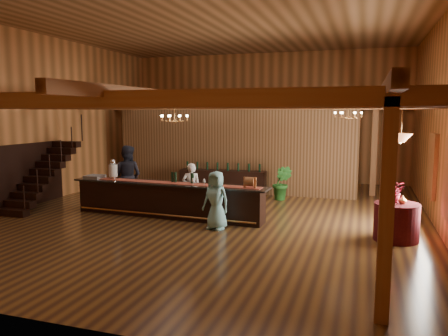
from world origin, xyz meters
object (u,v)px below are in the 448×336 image
(raffle_drum, at_px, (250,182))
(guest, at_px, (216,200))
(floor_plant, at_px, (282,183))
(chandelier_left, at_px, (175,118))
(staff_second, at_px, (127,176))
(pendant_lamp, at_px, (401,138))
(tasting_bar, at_px, (168,200))
(chandelier_right, at_px, (348,115))
(beverage_dispenser, at_px, (113,170))
(bartender, at_px, (191,188))
(round_table, at_px, (396,222))
(backbar_shelf, at_px, (223,182))

(raffle_drum, distance_m, guest, 1.06)
(floor_plant, bearing_deg, chandelier_left, -129.07)
(raffle_drum, height_order, staff_second, staff_second)
(pendant_lamp, distance_m, floor_plant, 5.43)
(tasting_bar, bearing_deg, chandelier_right, 29.93)
(raffle_drum, bearing_deg, pendant_lamp, -5.06)
(chandelier_left, distance_m, pendant_lamp, 5.99)
(raffle_drum, xyz_separation_m, chandelier_left, (-2.31, 0.38, 1.66))
(raffle_drum, relative_size, floor_plant, 0.29)
(beverage_dispenser, distance_m, bartender, 2.42)
(guest, bearing_deg, raffle_drum, 56.87)
(chandelier_left, bearing_deg, raffle_drum, -9.44)
(round_table, height_order, floor_plant, floor_plant)
(pendant_lamp, xyz_separation_m, bartender, (-5.62, 1.13, -1.66))
(raffle_drum, relative_size, guest, 0.23)
(bartender, distance_m, guest, 1.97)
(tasting_bar, bearing_deg, pendant_lamp, -2.03)
(raffle_drum, height_order, chandelier_left, chandelier_left)
(pendant_lamp, height_order, floor_plant, pendant_lamp)
(staff_second, bearing_deg, raffle_drum, 163.13)
(raffle_drum, xyz_separation_m, staff_second, (-4.26, 1.02, -0.19))
(backbar_shelf, bearing_deg, pendant_lamp, -40.26)
(tasting_bar, xyz_separation_m, round_table, (6.08, -0.47, -0.06))
(chandelier_left, xyz_separation_m, bartender, (0.32, 0.42, -2.07))
(tasting_bar, xyz_separation_m, chandelier_left, (0.14, 0.24, 2.32))
(chandelier_right, bearing_deg, raffle_drum, -131.40)
(round_table, xyz_separation_m, guest, (-4.33, -0.36, 0.31))
(tasting_bar, relative_size, round_table, 5.82)
(round_table, bearing_deg, backbar_shelf, 143.46)
(round_table, bearing_deg, pendant_lamp, 0.00)
(backbar_shelf, bearing_deg, round_table, -40.26)
(beverage_dispenser, bearing_deg, pendant_lamp, -4.28)
(guest, bearing_deg, staff_second, 167.76)
(backbar_shelf, xyz_separation_m, pendant_lamp, (5.64, -4.18, 1.96))
(floor_plant, bearing_deg, staff_second, -150.98)
(beverage_dispenser, height_order, backbar_shelf, beverage_dispenser)
(bartender, height_order, floor_plant, bartender)
(floor_plant, bearing_deg, round_table, -48.37)
(beverage_dispenser, xyz_separation_m, floor_plant, (4.52, 3.23, -0.68))
(beverage_dispenser, xyz_separation_m, round_table, (7.92, -0.59, -0.83))
(backbar_shelf, xyz_separation_m, chandelier_right, (4.35, -1.21, 2.46))
(tasting_bar, height_order, chandelier_right, chandelier_right)
(raffle_drum, relative_size, bartender, 0.23)
(staff_second, relative_size, floor_plant, 1.64)
(chandelier_left, relative_size, chandelier_right, 1.00)
(pendant_lamp, distance_m, staff_second, 8.12)
(raffle_drum, distance_m, pendant_lamp, 3.84)
(backbar_shelf, bearing_deg, raffle_drum, -66.09)
(bartender, relative_size, staff_second, 0.77)
(tasting_bar, distance_m, pendant_lamp, 6.38)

